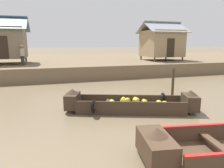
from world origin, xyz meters
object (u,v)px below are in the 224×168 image
Objects in this scene: mooring_post at (173,82)px; fishing_skiff_distant at (215,68)px; vendor_person at (22,54)px; stilt_house_mid_left at (161,43)px; banana_boat at (131,104)px; stilt_house_left at (6,42)px.

fishing_skiff_distant is at bearing 37.55° from mooring_post.
vendor_person is 1.11× the size of mooring_post.
mooring_post is (-4.97, -9.91, -2.12)m from stilt_house_mid_left.
banana_boat is 1.33× the size of stilt_house_left.
stilt_house_mid_left is 11.29m from mooring_post.
mooring_post is (-10.28, -7.90, 0.43)m from fishing_skiff_distant.
mooring_post is at bearing -116.63° from stilt_house_mid_left.
stilt_house_mid_left is at bearing -1.68° from stilt_house_left.
stilt_house_mid_left reaches higher than banana_boat.
fishing_skiff_distant is 1.10× the size of stilt_house_mid_left.
vendor_person reaches higher than fishing_skiff_distant.
stilt_house_mid_left is at bearing 55.24° from banana_boat.
banana_boat is at bearing -63.12° from vendor_person.
mooring_post reaches higher than banana_boat.
fishing_skiff_distant is at bearing -6.94° from stilt_house_left.
fishing_skiff_distant is at bearing 35.81° from banana_boat.
fishing_skiff_distant is 3.09× the size of mooring_post.
fishing_skiff_distant is at bearing -1.72° from vendor_person.
stilt_house_left is (-20.01, 2.44, 2.62)m from fishing_skiff_distant.
mooring_post reaches higher than fishing_skiff_distant.
stilt_house_left is at bearing 118.52° from banana_boat.
fishing_skiff_distant is 6.22m from stilt_house_mid_left.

